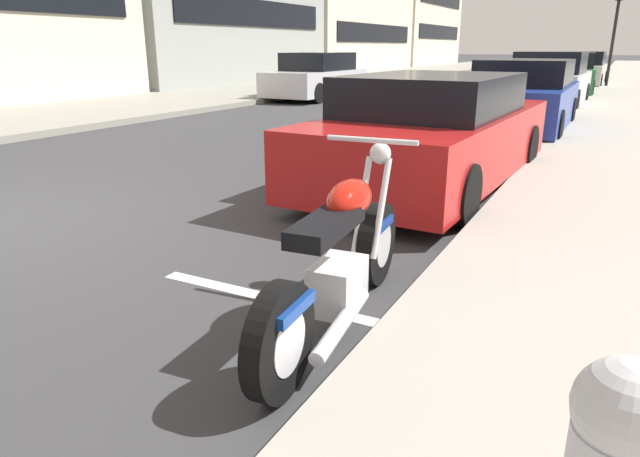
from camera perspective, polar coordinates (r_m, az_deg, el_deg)
The scene contains 10 objects.
sidewalk_far_curb at distance 19.37m, azimuth -11.69°, elevation 12.95°, with size 120.00×5.00×0.14m, color gray.
parking_stall_stripe at distance 3.84m, azimuth -2.65°, elevation -7.63°, with size 0.12×2.20×0.01m, color silver.
parked_motorcycle at distance 3.38m, azimuth 2.05°, elevation -3.60°, with size 2.14×0.62×1.10m.
parked_car_across_street at distance 7.13m, azimuth 11.53°, elevation 9.46°, with size 4.76×2.04×1.35m.
parked_car_mid_block at distance 12.28m, azimuth 19.89°, elevation 12.38°, with size 4.15×1.85×1.42m.
parked_car_far_down_curb at distance 17.72m, azimuth 22.29°, elevation 13.67°, with size 4.39×2.00×1.53m.
parked_car_near_corner at distance 22.71m, azimuth 23.82°, elevation 14.08°, with size 4.17×2.04×1.46m.
parked_car_at_intersection at distance 27.85m, azimuth 25.04°, elevation 14.40°, with size 4.63×1.97×1.46m.
car_opposite_curb at distance 19.23m, azimuth -0.33°, elevation 15.17°, with size 4.43×1.85×1.48m.
traffic_signal_near_corner at distance 26.39m, azimuth 28.05°, elevation 19.17°, with size 0.36×0.28×4.09m.
Camera 1 is at (-2.98, -5.42, 1.67)m, focal length 31.44 mm.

